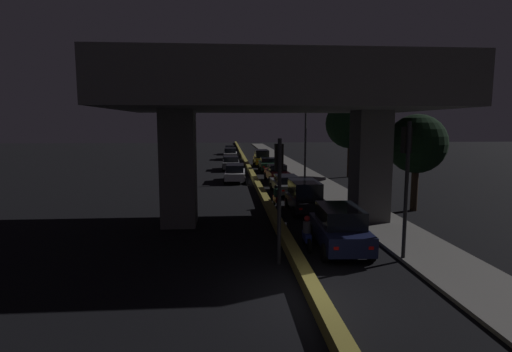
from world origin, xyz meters
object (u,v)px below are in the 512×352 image
car_silver_fourth_oncoming (230,150)px  car_black_second (305,196)px  car_grey_second_oncoming (231,163)px  motorcycle_red_filtering_mid (276,198)px  car_dark_green_fifth (268,164)px  traffic_light_right_of_median (406,167)px  traffic_light_left_of_median (279,179)px  car_taxi_yellow_sixth (262,157)px  car_white_lead_oncoming (235,172)px  car_dark_red_fourth (277,173)px  car_dark_blue_lead (339,227)px  street_lamp (301,131)px  car_white_third_oncoming (230,153)px  car_grey_third (286,184)px  pedestrian_on_sidewalk (384,199)px  motorcycle_blue_filtering_near (307,234)px

car_silver_fourth_oncoming → car_black_second: bearing=5.5°
car_grey_second_oncoming → motorcycle_red_filtering_mid: (2.50, -20.54, -0.16)m
car_dark_green_fifth → car_grey_second_oncoming: 4.32m
traffic_light_right_of_median → motorcycle_red_filtering_mid: bearing=109.7°
traffic_light_left_of_median → traffic_light_right_of_median: traffic_light_right_of_median is taller
car_silver_fourth_oncoming → motorcycle_red_filtering_mid: car_silver_fourth_oncoming is taller
car_taxi_yellow_sixth → car_white_lead_oncoming: size_ratio=0.88×
car_dark_red_fourth → car_dark_blue_lead: bearing=177.7°
car_taxi_yellow_sixth → car_grey_second_oncoming: car_taxi_yellow_sixth is taller
car_dark_green_fifth → car_silver_fourth_oncoming: 25.49m
car_dark_red_fourth → car_grey_second_oncoming: size_ratio=0.96×
street_lamp → car_grey_second_oncoming: (-6.32, 8.18, -3.71)m
car_dark_blue_lead → car_black_second: size_ratio=1.10×
traffic_light_left_of_median → car_dark_green_fifth: bearing=84.9°
traffic_light_left_of_median → car_white_third_oncoming: (-1.28, 43.78, -2.26)m
car_white_lead_oncoming → car_silver_fourth_oncoming: size_ratio=1.00×
car_white_lead_oncoming → car_grey_third: bearing=31.0°
pedestrian_on_sidewalk → car_silver_fourth_oncoming: bearing=99.5°
pedestrian_on_sidewalk → car_dark_red_fourth: bearing=106.1°
car_grey_third → car_dark_red_fourth: (0.11, 6.14, 0.07)m
street_lamp → motorcycle_blue_filtering_near: (-3.59, -20.54, -3.88)m
street_lamp → motorcycle_blue_filtering_near: bearing=-99.9°
car_grey_third → street_lamp: bearing=-20.1°
car_grey_second_oncoming → motorcycle_blue_filtering_near: 28.85m
traffic_light_left_of_median → traffic_light_right_of_median: size_ratio=0.88×
car_taxi_yellow_sixth → car_white_third_oncoming: bearing=20.9°
car_grey_second_oncoming → motorcycle_red_filtering_mid: size_ratio=2.58×
street_lamp → motorcycle_red_filtering_mid: size_ratio=4.19×
traffic_light_right_of_median → car_white_third_oncoming: traffic_light_right_of_median is taller
street_lamp → car_taxi_yellow_sixth: bearing=101.8°
car_black_second → car_taxi_yellow_sixth: size_ratio=0.98×
car_dark_red_fourth → motorcycle_red_filtering_mid: 10.99m
car_white_third_oncoming → car_grey_third: bearing=8.7°
traffic_light_left_of_median → car_silver_fourth_oncoming: bearing=91.4°
car_dark_blue_lead → car_white_third_oncoming: car_dark_blue_lead is taller
street_lamp → motorcycle_red_filtering_mid: (-3.82, -12.36, -3.88)m
car_grey_third → car_white_lead_oncoming: bearing=26.4°
car_dark_green_fifth → car_white_third_oncoming: bearing=14.7°
street_lamp → car_taxi_yellow_sixth: size_ratio=1.84×
car_black_second → car_grey_second_oncoming: size_ratio=0.87×
car_dark_red_fourth → car_white_third_oncoming: 23.40m
car_dark_green_fifth → pedestrian_on_sidewalk: 22.26m
car_black_second → car_white_lead_oncoming: 13.22m
traffic_light_right_of_median → motorcycle_blue_filtering_near: 4.68m
car_dark_red_fourth → motorcycle_red_filtering_mid: car_dark_red_fourth is taller
car_grey_second_oncoming → pedestrian_on_sidewalk: (7.98, -23.72, 0.29)m
street_lamp → car_white_third_oncoming: bearing=106.1°
car_white_lead_oncoming → car_grey_second_oncoming: car_white_lead_oncoming is taller
car_white_lead_oncoming → motorcycle_blue_filtering_near: (2.48, -19.56, -0.21)m
street_lamp → car_dark_green_fifth: 7.73m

